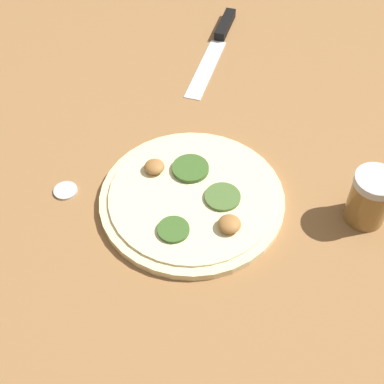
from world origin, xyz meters
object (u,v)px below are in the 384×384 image
pizza (192,198)px  knife (220,36)px  spice_jar (370,198)px  loose_cap (65,190)px

pizza → knife: bearing=14.0°
pizza → spice_jar: size_ratio=3.28×
pizza → loose_cap: bearing=105.5°
knife → loose_cap: bearing=-14.8°
pizza → loose_cap: pizza is taller
pizza → loose_cap: 0.19m
spice_jar → loose_cap: spice_jar is taller
pizza → loose_cap: size_ratio=7.59×
knife → spice_jar: bearing=40.2°
pizza → knife: 0.42m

